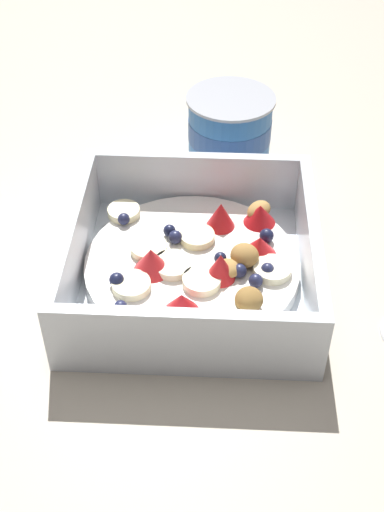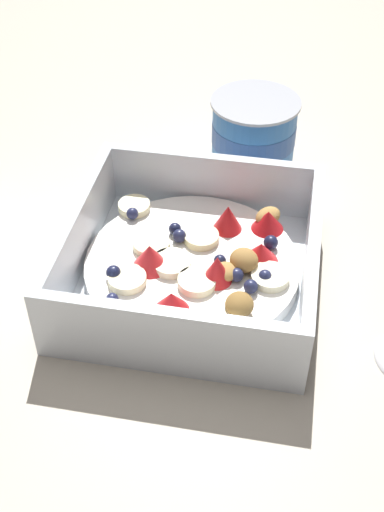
{
  "view_description": "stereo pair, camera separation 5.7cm",
  "coord_description": "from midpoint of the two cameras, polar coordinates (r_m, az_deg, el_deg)",
  "views": [
    {
      "loc": [
        0.04,
        -0.43,
        0.41
      ],
      "look_at": [
        0.02,
        -0.01,
        0.03
      ],
      "focal_mm": 46.79,
      "sensor_mm": 36.0,
      "label": 1
    },
    {
      "loc": [
        0.09,
        -0.43,
        0.41
      ],
      "look_at": [
        0.02,
        -0.01,
        0.03
      ],
      "focal_mm": 46.79,
      "sensor_mm": 36.0,
      "label": 2
    }
  ],
  "objects": [
    {
      "name": "yogurt_cup",
      "position": [
        0.71,
        7.61,
        10.25
      ],
      "size": [
        0.09,
        0.09,
        0.08
      ],
      "color": "#3370B7",
      "rests_on": "ground"
    },
    {
      "name": "ground_plane",
      "position": [
        0.6,
        1.42,
        -1.35
      ],
      "size": [
        2.4,
        2.4,
        0.0
      ],
      "primitive_type": "plane",
      "color": "beige"
    },
    {
      "name": "fruit_bowl",
      "position": [
        0.57,
        3.03,
        -0.82
      ],
      "size": [
        0.21,
        0.21,
        0.07
      ],
      "color": "white",
      "rests_on": "ground"
    }
  ]
}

